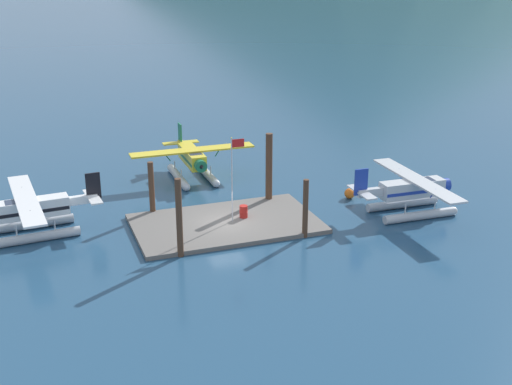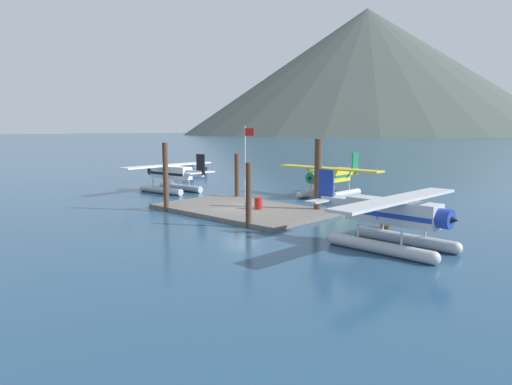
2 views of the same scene
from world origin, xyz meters
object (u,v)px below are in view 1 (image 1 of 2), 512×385
object	(u,v)px
flagpole	(234,170)
seaplane_silver_stbd_aft	(412,193)
seaplane_white_port_fwd	(32,213)
seaplane_yellow_bow_centre	(192,161)
fuel_drum	(244,212)
mooring_buoy	(350,193)

from	to	relation	value
flagpole	seaplane_silver_stbd_aft	xyz separation A→B (m)	(12.80, -2.37, -2.48)
flagpole	seaplane_white_port_fwd	xyz separation A→B (m)	(-13.25, 2.93, -2.48)
seaplane_white_port_fwd	flagpole	bearing A→B (deg)	-12.45
flagpole	seaplane_yellow_bow_centre	size ratio (longest dim) A/B	0.58
seaplane_silver_stbd_aft	seaplane_white_port_fwd	world-z (taller)	same
fuel_drum	seaplane_white_port_fwd	world-z (taller)	seaplane_white_port_fwd
mooring_buoy	flagpole	bearing A→B (deg)	-168.62
fuel_drum	seaplane_silver_stbd_aft	world-z (taller)	seaplane_silver_stbd_aft
fuel_drum	seaplane_silver_stbd_aft	size ratio (longest dim) A/B	0.08
fuel_drum	mooring_buoy	bearing A→B (deg)	10.00
seaplane_yellow_bow_centre	seaplane_silver_stbd_aft	bearing A→B (deg)	-45.67
flagpole	mooring_buoy	xyz separation A→B (m)	(10.11, 2.04, -3.65)
flagpole	mooring_buoy	bearing A→B (deg)	11.38
mooring_buoy	seaplane_silver_stbd_aft	world-z (taller)	seaplane_silver_stbd_aft
mooring_buoy	seaplane_white_port_fwd	xyz separation A→B (m)	(-23.36, 0.89, 1.17)
seaplane_silver_stbd_aft	seaplane_yellow_bow_centre	distance (m)	18.47
seaplane_white_port_fwd	seaplane_silver_stbd_aft	bearing A→B (deg)	-11.50
mooring_buoy	seaplane_silver_stbd_aft	distance (m)	5.29
fuel_drum	seaplane_yellow_bow_centre	size ratio (longest dim) A/B	0.08
flagpole	fuel_drum	xyz separation A→B (m)	(0.84, 0.40, -3.32)
flagpole	fuel_drum	world-z (taller)	flagpole
fuel_drum	seaplane_white_port_fwd	xyz separation A→B (m)	(-14.08, 2.53, 0.84)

